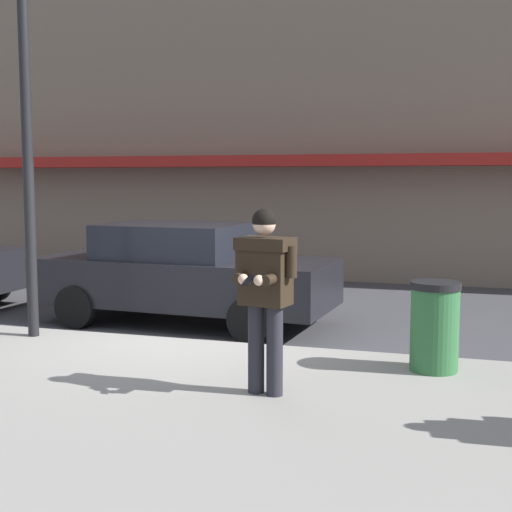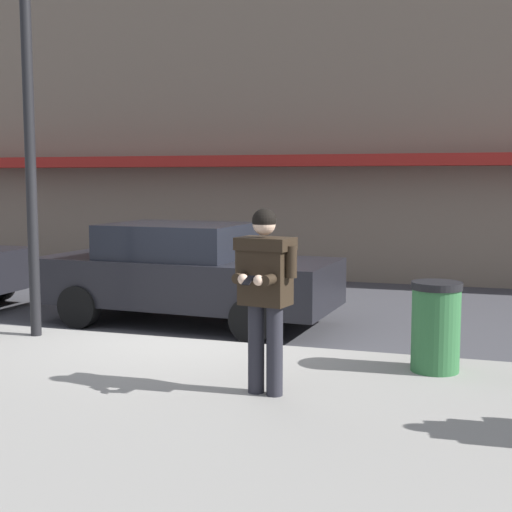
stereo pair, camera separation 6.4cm
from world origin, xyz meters
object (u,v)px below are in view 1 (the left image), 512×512
at_px(parked_sedan_mid, 183,273).
at_px(trash_bin, 435,326).
at_px(street_lamp_post, 26,107).
at_px(man_texting_on_phone, 265,281).

distance_m(parked_sedan_mid, trash_bin, 4.43).
height_order(street_lamp_post, trash_bin, street_lamp_post).
xyz_separation_m(parked_sedan_mid, street_lamp_post, (-1.33, -1.97, 2.35)).
distance_m(parked_sedan_mid, man_texting_on_phone, 4.26).
distance_m(man_texting_on_phone, trash_bin, 2.13).
bearing_deg(trash_bin, parked_sedan_mid, 150.74).
height_order(parked_sedan_mid, street_lamp_post, street_lamp_post).
relative_size(street_lamp_post, trash_bin, 4.98).
xyz_separation_m(parked_sedan_mid, man_texting_on_phone, (2.35, -3.53, 0.46)).
relative_size(parked_sedan_mid, trash_bin, 4.69).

